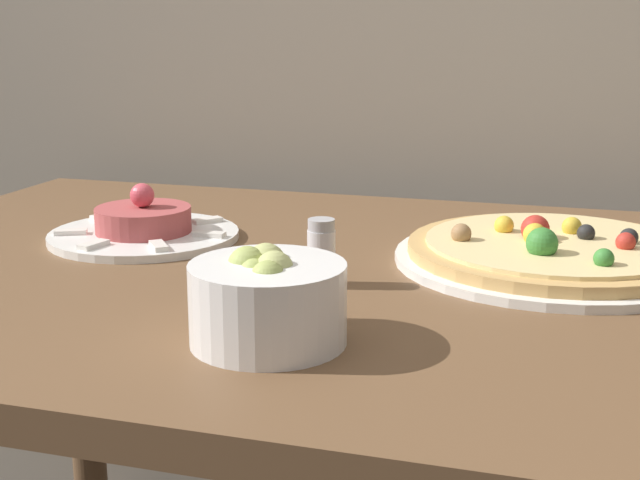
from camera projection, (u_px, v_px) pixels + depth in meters
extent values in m
cube|color=brown|center=(376.00, 287.00, 1.00)|extent=(1.35, 0.84, 0.03)
cylinder|color=brown|center=(86.00, 404.00, 1.60)|extent=(0.06, 0.06, 0.73)
cylinder|color=white|center=(554.00, 260.00, 1.03)|extent=(0.37, 0.37, 0.01)
cylinder|color=tan|center=(555.00, 250.00, 1.02)|extent=(0.34, 0.34, 0.01)
cylinder|color=beige|center=(556.00, 242.00, 1.02)|extent=(0.30, 0.30, 0.00)
sphere|color=#387F33|center=(604.00, 259.00, 0.92)|extent=(0.02, 0.02, 0.02)
sphere|color=gold|center=(504.00, 225.00, 1.06)|extent=(0.02, 0.02, 0.02)
sphere|color=black|center=(586.00, 233.00, 1.03)|extent=(0.02, 0.02, 0.02)
sphere|color=#997047|center=(461.00, 234.00, 1.02)|extent=(0.02, 0.02, 0.02)
sphere|color=#B22D23|center=(626.00, 242.00, 0.99)|extent=(0.02, 0.02, 0.02)
sphere|color=#387F33|center=(542.00, 243.00, 0.97)|extent=(0.03, 0.03, 0.03)
sphere|color=#B22D23|center=(535.00, 229.00, 1.03)|extent=(0.03, 0.03, 0.03)
sphere|color=gold|center=(572.00, 227.00, 1.06)|extent=(0.02, 0.02, 0.02)
sphere|color=black|center=(629.00, 237.00, 1.01)|extent=(0.02, 0.02, 0.02)
sphere|color=gold|center=(535.00, 235.00, 1.01)|extent=(0.03, 0.03, 0.03)
cylinder|color=white|center=(144.00, 235.00, 1.14)|extent=(0.24, 0.24, 0.01)
cylinder|color=#A84747|center=(143.00, 219.00, 1.14)|extent=(0.12, 0.12, 0.03)
sphere|color=#DB4C5B|center=(142.00, 195.00, 1.13)|extent=(0.03, 0.03, 0.03)
cube|color=white|center=(209.00, 234.00, 1.11)|extent=(0.04, 0.02, 0.01)
cube|color=white|center=(207.00, 220.00, 1.19)|extent=(0.04, 0.04, 0.01)
cube|color=white|center=(161.00, 214.00, 1.23)|extent=(0.02, 0.04, 0.01)
cube|color=white|center=(103.00, 219.00, 1.20)|extent=(0.04, 0.03, 0.01)
cube|color=white|center=(71.00, 232.00, 1.13)|extent=(0.04, 0.03, 0.01)
cube|color=white|center=(94.00, 245.00, 1.06)|extent=(0.02, 0.04, 0.01)
cube|color=white|center=(159.00, 246.00, 1.06)|extent=(0.04, 0.04, 0.01)
cylinder|color=white|center=(268.00, 304.00, 0.77)|extent=(0.14, 0.14, 0.07)
sphere|color=#B7BC70|center=(274.00, 271.00, 0.76)|extent=(0.03, 0.03, 0.03)
sphere|color=#A3B25B|center=(268.00, 277.00, 0.74)|extent=(0.03, 0.03, 0.03)
sphere|color=#A3B25B|center=(254.00, 273.00, 0.76)|extent=(0.02, 0.02, 0.02)
sphere|color=#A3B25B|center=(245.00, 263.00, 0.79)|extent=(0.02, 0.02, 0.02)
sphere|color=#A3B25B|center=(248.00, 266.00, 0.78)|extent=(0.04, 0.04, 0.04)
sphere|color=#B7BC70|center=(266.00, 263.00, 0.78)|extent=(0.04, 0.04, 0.04)
cylinder|color=silver|center=(321.00, 258.00, 0.94)|extent=(0.03, 0.03, 0.06)
cylinder|color=#B2B2B7|center=(321.00, 225.00, 0.93)|extent=(0.03, 0.03, 0.01)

